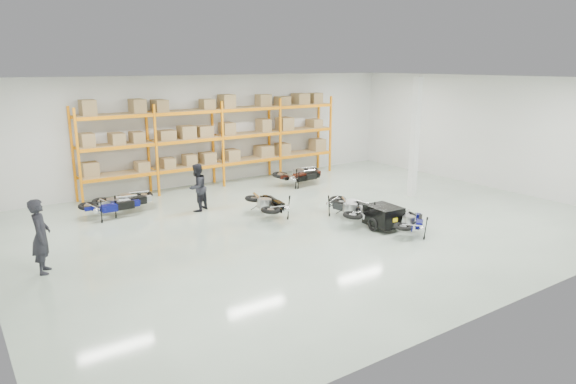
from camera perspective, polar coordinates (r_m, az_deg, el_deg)
room at (r=15.98m, az=2.64°, el=4.34°), size 18.00×18.00×18.00m
pallet_rack at (r=21.43m, az=-7.84°, el=6.74°), size 11.28×0.98×3.62m
structural_column at (r=19.85m, az=13.91°, el=5.85°), size 0.25×0.25×4.50m
moto_blue_centre at (r=15.72m, az=13.56°, el=-2.85°), size 1.71×1.59×1.02m
moto_silver_left at (r=16.51m, az=7.35°, el=-1.49°), size 1.64×2.02×1.17m
moto_black_far_left at (r=16.91m, az=-2.20°, el=-0.96°), size 1.24×1.99×1.20m
moto_touring_right at (r=17.06m, az=6.80°, el=-1.10°), size 1.05×1.78×1.09m
trailer at (r=15.96m, az=10.55°, el=-2.64°), size 0.92×1.74×0.73m
moto_back_a at (r=17.88m, az=-18.96°, el=-0.98°), size 1.78×0.89×1.15m
moto_back_b at (r=18.31m, az=-17.66°, el=-0.51°), size 1.81×0.94×1.16m
moto_back_c at (r=21.32m, az=1.49°, el=2.03°), size 1.65×0.83×1.06m
moto_back_d at (r=21.42m, az=1.25°, el=2.33°), size 1.93×0.96×1.25m
person_left at (r=13.71m, az=-25.77°, el=-4.45°), size 0.61×0.77×1.85m
person_back at (r=17.85m, az=-10.06°, el=0.50°), size 1.01×0.95×1.65m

